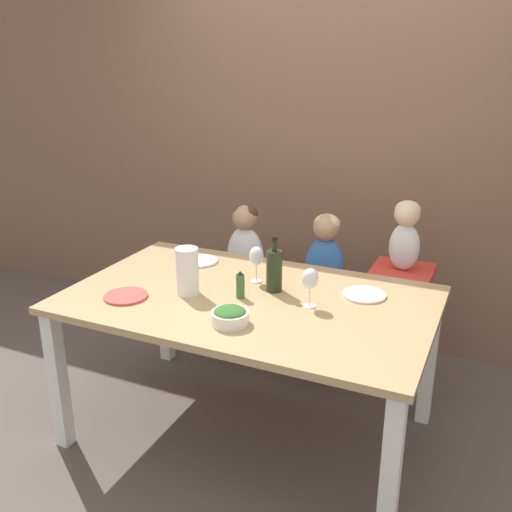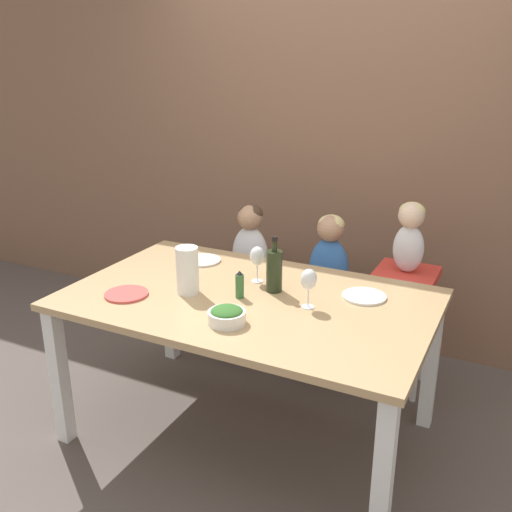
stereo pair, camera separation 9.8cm
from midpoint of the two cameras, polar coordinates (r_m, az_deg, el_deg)
ground_plane at (r=3.14m, az=0.25°, el=-17.07°), size 14.00×14.00×0.00m
wall_back at (r=3.76m, az=9.26°, el=11.36°), size 10.00×0.06×2.70m
dining_table at (r=2.78m, az=0.27°, el=-5.70°), size 1.74×1.07×0.77m
chair_far_left at (r=3.71m, az=0.19°, el=-3.90°), size 0.40×0.43×0.47m
chair_far_center at (r=3.53m, az=7.89°, el=-5.39°), size 0.40×0.43×0.47m
chair_right_highchair at (r=3.36m, az=15.37°, el=-4.03°), size 0.34×0.36×0.72m
person_child_left at (r=3.58m, az=0.20°, el=1.19°), size 0.24×0.16×0.53m
person_child_center at (r=3.40m, az=8.17°, el=-0.07°), size 0.24×0.16×0.53m
person_baby_right at (r=3.23m, az=15.99°, el=2.32°), size 0.17×0.15×0.40m
wine_bottle at (r=2.77m, az=2.85°, el=-1.40°), size 0.08×0.08×0.28m
paper_towel_roll at (r=2.76m, az=-5.87°, el=-1.44°), size 0.11×0.11×0.23m
wine_glass_near at (r=2.59m, az=6.39°, el=-2.43°), size 0.07×0.07×0.19m
wine_glass_far at (r=2.87m, az=1.10°, el=-0.09°), size 0.07×0.07×0.19m
salad_bowl_large at (r=2.47m, az=-1.80°, el=-5.96°), size 0.17×0.17×0.08m
dinner_plate_front_left at (r=2.81m, az=-11.86°, el=-3.76°), size 0.21×0.21×0.01m
dinner_plate_back_left at (r=3.21m, az=-4.54°, el=-0.44°), size 0.21×0.21×0.01m
dinner_plate_back_right at (r=2.79m, az=11.76°, el=-3.97°), size 0.21×0.21×0.01m
condiment_bottle_hot_sauce at (r=2.71m, az=-0.61°, el=-2.90°), size 0.04×0.04×0.14m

